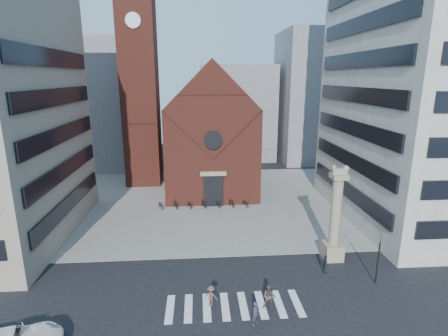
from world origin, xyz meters
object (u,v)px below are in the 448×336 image
Objects in this scene: lion_column at (335,223)px; pedestrian_2 at (325,264)px; traffic_light at (378,257)px; scooter_0 at (161,205)px; pedestrian_0 at (256,313)px; pedestrian_1 at (269,297)px.

pedestrian_2 is at bearing -123.78° from lion_column.
traffic_light reaches higher than scooter_0.
pedestrian_2 reaches higher than scooter_0.
pedestrian_0 is 0.90× the size of pedestrian_1.
scooter_0 is (-15.01, 15.77, -0.29)m from pedestrian_2.
traffic_light is 25.54m from scooter_0.
traffic_light is at bearing -63.54° from lion_column.
pedestrian_2 is (-3.51, 1.73, -1.48)m from traffic_light.
pedestrian_2 is at bearing 153.70° from traffic_light.
lion_column is 11.81m from pedestrian_0.
traffic_light is 11.10m from pedestrian_0.
traffic_light is 2.41× the size of scooter_0.
scooter_0 is at bearing 136.62° from traffic_light.
lion_column is at bearing 2.89° from pedestrian_0.
lion_column is at bearing -17.01° from pedestrian_2.
pedestrian_2 is (6.74, 5.75, -0.03)m from pedestrian_0.
lion_column is 4.62m from traffic_light.
pedestrian_1 is at bearing 10.66° from pedestrian_0.
pedestrian_1 is at bearing -137.44° from lion_column.
pedestrian_1 is at bearing -87.02° from scooter_0.
scooter_0 is at bearing 69.75° from pedestrian_0.
traffic_light is at bearing 34.49° from pedestrian_1.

